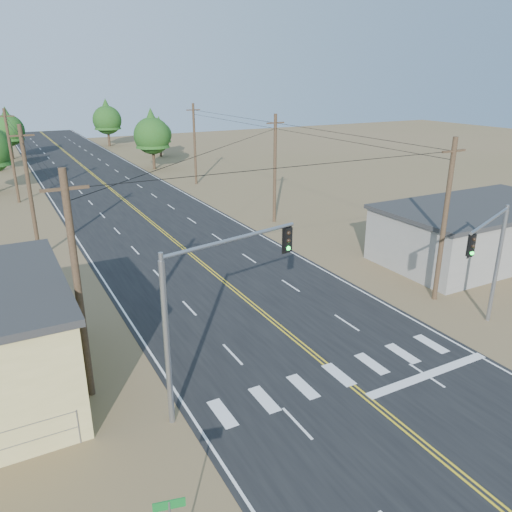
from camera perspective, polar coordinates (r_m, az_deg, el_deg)
ground at (r=20.12m, az=24.57°, el=-23.44°), size 220.00×220.00×0.00m
road at (r=42.13m, az=-8.94°, el=1.41°), size 15.00×200.00×0.02m
building_right at (r=41.42m, az=23.98°, el=2.45°), size 15.00×8.00×4.00m
utility_pole_left_near at (r=21.59m, az=-19.69°, el=-3.41°), size 1.80×0.30×10.00m
utility_pole_left_mid at (r=40.74m, az=-24.44°, el=6.68°), size 1.80×0.30×10.00m
utility_pole_left_far at (r=60.44m, az=-26.16°, el=10.25°), size 1.80×0.30×10.00m
utility_pole_right_near at (r=31.77m, az=20.75°, el=3.83°), size 1.80×0.30×10.00m
utility_pole_right_mid at (r=46.94m, az=2.17°, el=9.99°), size 1.80×0.30×10.00m
utility_pole_right_far at (r=64.78m, az=-7.03°, el=12.63°), size 1.80×0.30×10.00m
signal_mast_left at (r=19.93m, az=-5.53°, el=-4.64°), size 6.60×1.67×7.30m
signal_mast_right at (r=28.55m, az=25.32°, el=0.40°), size 5.56×2.44×6.81m
tree_left_far at (r=93.88m, az=-26.52°, el=13.05°), size 5.10×5.10×8.51m
tree_right_near at (r=76.49m, az=-11.82°, el=13.71°), size 5.31×5.31×8.86m
tree_right_mid at (r=88.77m, az=-10.98°, el=13.75°), size 4.06×4.06×6.77m
tree_right_far at (r=104.52m, az=-16.68°, el=14.96°), size 5.44×5.44×9.06m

